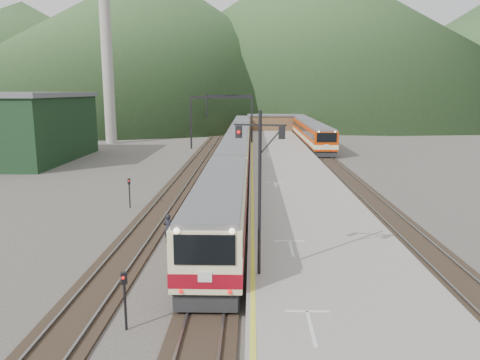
{
  "coord_description": "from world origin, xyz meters",
  "views": [
    {
      "loc": [
        1.78,
        -16.45,
        8.8
      ],
      "look_at": [
        0.89,
        19.01,
        2.0
      ],
      "focal_mm": 35.0,
      "sensor_mm": 36.0,
      "label": 1
    }
  ],
  "objects_px": {
    "main_train": "(237,147)",
    "second_train": "(307,129)",
    "worker": "(168,228)",
    "signal_mast": "(260,177)"
  },
  "relations": [
    {
      "from": "signal_mast",
      "to": "worker",
      "type": "xyz_separation_m",
      "value": [
        -5.2,
        7.11,
        -4.42
      ]
    },
    {
      "from": "second_train",
      "to": "worker",
      "type": "xyz_separation_m",
      "value": [
        -14.58,
        -55.67,
        -1.28
      ]
    },
    {
      "from": "worker",
      "to": "second_train",
      "type": "bearing_deg",
      "value": -92.51
    },
    {
      "from": "main_train",
      "to": "worker",
      "type": "distance_m",
      "value": 30.46
    },
    {
      "from": "main_train",
      "to": "worker",
      "type": "bearing_deg",
      "value": -95.8
    },
    {
      "from": "main_train",
      "to": "second_train",
      "type": "relative_size",
      "value": 1.86
    },
    {
      "from": "signal_mast",
      "to": "main_train",
      "type": "bearing_deg",
      "value": 93.25
    },
    {
      "from": "main_train",
      "to": "second_train",
      "type": "height_order",
      "value": "second_train"
    },
    {
      "from": "second_train",
      "to": "worker",
      "type": "distance_m",
      "value": 57.56
    },
    {
      "from": "main_train",
      "to": "second_train",
      "type": "bearing_deg",
      "value": 65.63
    }
  ]
}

